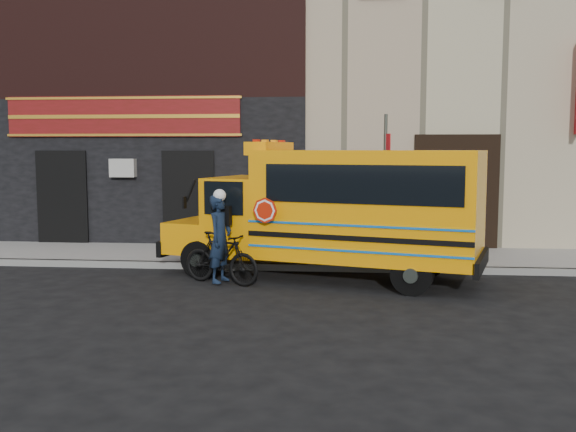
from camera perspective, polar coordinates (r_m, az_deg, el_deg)
The scene contains 8 objects.
ground at distance 12.20m, azimuth -0.26°, elevation -7.17°, with size 120.00×120.00×0.00m, color black.
curb at distance 14.71m, azimuth 0.76°, elevation -4.58°, with size 40.00×0.20×0.15m, color gray.
sidewalk at distance 16.19m, azimuth 1.19°, elevation -3.60°, with size 40.00×3.00×0.15m, color gray.
building at distance 22.55m, azimuth 2.36°, elevation 14.55°, with size 20.00×10.70×12.00m.
school_bus at distance 13.64m, azimuth 4.48°, elevation 0.65°, with size 7.22×3.96×2.92m.
sign_pole at distance 14.87m, azimuth 8.63°, elevation 2.73°, with size 0.14×0.29×3.56m.
bicycle at distance 13.27m, azimuth -5.98°, elevation -3.75°, with size 0.51×1.79×1.08m, color black.
cyclist at distance 13.18m, azimuth -6.06°, elevation -2.21°, with size 0.66×0.43×1.80m, color black.
Camera 1 is at (1.19, -11.81, 2.79)m, focal length 40.00 mm.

